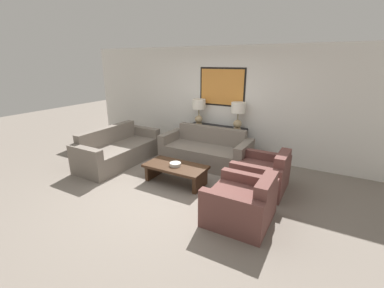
{
  "coord_description": "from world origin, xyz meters",
  "views": [
    {
      "loc": [
        2.48,
        -3.52,
        2.31
      ],
      "look_at": [
        -0.02,
        0.92,
        0.65
      ],
      "focal_mm": 24.0,
      "sensor_mm": 36.0,
      "label": 1
    }
  ],
  "objects_px": {
    "couch_by_side": "(118,151)",
    "armchair_near_camera": "(242,204)",
    "console_table": "(217,141)",
    "armchair_near_back_wall": "(262,175)",
    "table_lamp_left": "(199,108)",
    "decorative_bowl": "(175,164)",
    "couch_by_back_wall": "(206,152)",
    "table_lamp_right": "(238,112)",
    "coffee_table": "(176,170)"
  },
  "relations": [
    {
      "from": "decorative_bowl",
      "to": "armchair_near_back_wall",
      "type": "relative_size",
      "value": 0.23
    },
    {
      "from": "console_table",
      "to": "decorative_bowl",
      "type": "xyz_separation_m",
      "value": [
        -0.06,
        -1.83,
        0.02
      ]
    },
    {
      "from": "couch_by_side",
      "to": "armchair_near_camera",
      "type": "xyz_separation_m",
      "value": [
        3.3,
        -0.81,
        -0.01
      ]
    },
    {
      "from": "armchair_near_back_wall",
      "to": "table_lamp_left",
      "type": "bearing_deg",
      "value": 148.51
    },
    {
      "from": "couch_by_back_wall",
      "to": "couch_by_side",
      "type": "xyz_separation_m",
      "value": [
        -1.83,
        -0.95,
        0.0
      ]
    },
    {
      "from": "table_lamp_right",
      "to": "armchair_near_camera",
      "type": "bearing_deg",
      "value": -68.07
    },
    {
      "from": "armchair_near_back_wall",
      "to": "decorative_bowl",
      "type": "bearing_deg",
      "value": -158.59
    },
    {
      "from": "couch_by_side",
      "to": "coffee_table",
      "type": "xyz_separation_m",
      "value": [
        1.76,
        -0.23,
        -0.02
      ]
    },
    {
      "from": "armchair_near_camera",
      "to": "couch_by_back_wall",
      "type": "bearing_deg",
      "value": 129.98
    },
    {
      "from": "couch_by_side",
      "to": "armchair_near_camera",
      "type": "bearing_deg",
      "value": -13.84
    },
    {
      "from": "table_lamp_left",
      "to": "table_lamp_right",
      "type": "distance_m",
      "value": 1.04
    },
    {
      "from": "table_lamp_left",
      "to": "decorative_bowl",
      "type": "height_order",
      "value": "table_lamp_left"
    },
    {
      "from": "coffee_table",
      "to": "couch_by_back_wall",
      "type": "bearing_deg",
      "value": 86.81
    },
    {
      "from": "console_table",
      "to": "decorative_bowl",
      "type": "relative_size",
      "value": 6.58
    },
    {
      "from": "table_lamp_right",
      "to": "couch_by_side",
      "type": "distance_m",
      "value": 2.96
    },
    {
      "from": "console_table",
      "to": "armchair_near_camera",
      "type": "xyz_separation_m",
      "value": [
        1.48,
        -2.39,
        -0.1
      ]
    },
    {
      "from": "armchair_near_camera",
      "to": "table_lamp_right",
      "type": "bearing_deg",
      "value": 111.93
    },
    {
      "from": "console_table",
      "to": "table_lamp_right",
      "type": "relative_size",
      "value": 2.29
    },
    {
      "from": "couch_by_side",
      "to": "armchair_near_back_wall",
      "type": "bearing_deg",
      "value": 6.04
    },
    {
      "from": "decorative_bowl",
      "to": "coffee_table",
      "type": "bearing_deg",
      "value": 109.32
    },
    {
      "from": "armchair_near_camera",
      "to": "armchair_near_back_wall",
      "type": "bearing_deg",
      "value": 90.0
    },
    {
      "from": "couch_by_side",
      "to": "table_lamp_left",
      "type": "bearing_deg",
      "value": 50.24
    },
    {
      "from": "table_lamp_right",
      "to": "couch_by_back_wall",
      "type": "distance_m",
      "value": 1.2
    },
    {
      "from": "couch_by_back_wall",
      "to": "decorative_bowl",
      "type": "relative_size",
      "value": 9.32
    },
    {
      "from": "table_lamp_left",
      "to": "decorative_bowl",
      "type": "relative_size",
      "value": 2.87
    },
    {
      "from": "table_lamp_left",
      "to": "armchair_near_back_wall",
      "type": "distance_m",
      "value": 2.51
    },
    {
      "from": "table_lamp_right",
      "to": "decorative_bowl",
      "type": "distance_m",
      "value": 2.07
    },
    {
      "from": "decorative_bowl",
      "to": "armchair_near_camera",
      "type": "xyz_separation_m",
      "value": [
        1.54,
        -0.56,
        -0.12
      ]
    },
    {
      "from": "table_lamp_right",
      "to": "armchair_near_back_wall",
      "type": "distance_m",
      "value": 1.8
    },
    {
      "from": "console_table",
      "to": "table_lamp_left",
      "type": "relative_size",
      "value": 2.29
    },
    {
      "from": "table_lamp_right",
      "to": "couch_by_back_wall",
      "type": "height_order",
      "value": "table_lamp_right"
    },
    {
      "from": "coffee_table",
      "to": "armchair_near_camera",
      "type": "relative_size",
      "value": 1.29
    },
    {
      "from": "console_table",
      "to": "table_lamp_left",
      "type": "xyz_separation_m",
      "value": [
        -0.52,
        0.0,
        0.8
      ]
    },
    {
      "from": "couch_by_back_wall",
      "to": "armchair_near_camera",
      "type": "height_order",
      "value": "couch_by_back_wall"
    },
    {
      "from": "table_lamp_left",
      "to": "couch_by_back_wall",
      "type": "distance_m",
      "value": 1.2
    },
    {
      "from": "console_table",
      "to": "armchair_near_back_wall",
      "type": "relative_size",
      "value": 1.53
    },
    {
      "from": "decorative_bowl",
      "to": "armchair_near_back_wall",
      "type": "distance_m",
      "value": 1.66
    },
    {
      "from": "couch_by_back_wall",
      "to": "table_lamp_left",
      "type": "bearing_deg",
      "value": 129.7
    },
    {
      "from": "armchair_near_back_wall",
      "to": "console_table",
      "type": "bearing_deg",
      "value": 140.4
    },
    {
      "from": "console_table",
      "to": "couch_by_side",
      "type": "distance_m",
      "value": 2.41
    },
    {
      "from": "table_lamp_left",
      "to": "armchair_near_camera",
      "type": "distance_m",
      "value": 3.24
    },
    {
      "from": "table_lamp_left",
      "to": "couch_by_back_wall",
      "type": "bearing_deg",
      "value": -50.3
    },
    {
      "from": "console_table",
      "to": "couch_by_back_wall",
      "type": "distance_m",
      "value": 0.63
    },
    {
      "from": "coffee_table",
      "to": "armchair_near_back_wall",
      "type": "xyz_separation_m",
      "value": [
        1.54,
        0.58,
        0.0
      ]
    },
    {
      "from": "armchair_near_back_wall",
      "to": "armchair_near_camera",
      "type": "height_order",
      "value": "same"
    },
    {
      "from": "coffee_table",
      "to": "armchair_near_camera",
      "type": "xyz_separation_m",
      "value": [
        1.54,
        -0.58,
        0.0
      ]
    },
    {
      "from": "table_lamp_right",
      "to": "table_lamp_left",
      "type": "bearing_deg",
      "value": 180.0
    },
    {
      "from": "decorative_bowl",
      "to": "console_table",
      "type": "bearing_deg",
      "value": 88.16
    },
    {
      "from": "couch_by_side",
      "to": "armchair_near_camera",
      "type": "distance_m",
      "value": 3.4
    },
    {
      "from": "coffee_table",
      "to": "armchair_near_camera",
      "type": "bearing_deg",
      "value": -20.64
    }
  ]
}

